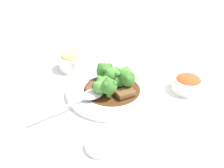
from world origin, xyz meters
The scene contains 20 objects.
ground_plane centered at (0.00, 0.00, 0.00)m, with size 4.00×4.00×0.00m, color white.
main_plate centered at (0.00, 0.00, 0.01)m, with size 0.28×0.28×0.02m.
beef_strip_0 centered at (-0.01, -0.05, 0.02)m, with size 0.03×0.05×0.01m.
beef_strip_1 centered at (0.03, 0.04, 0.03)m, with size 0.06×0.07×0.01m.
beef_strip_2 centered at (0.02, -0.06, 0.02)m, with size 0.05×0.04×0.01m.
beef_strip_3 centered at (-0.05, 0.02, 0.03)m, with size 0.06×0.06×0.02m.
broccoli_floret_0 centered at (-0.05, -0.03, 0.05)m, with size 0.05×0.05×0.06m.
broccoli_floret_1 centered at (-0.03, 0.00, 0.05)m, with size 0.05×0.05×0.05m.
broccoli_floret_2 centered at (0.04, -0.01, 0.05)m, with size 0.05×0.05×0.06m.
broccoli_floret_3 centered at (0.00, 0.05, 0.05)m, with size 0.05×0.05×0.06m.
broccoli_floret_4 centered at (-0.03, 0.04, 0.05)m, with size 0.05×0.05×0.06m.
broccoli_floret_5 centered at (0.00, 0.02, 0.04)m, with size 0.03×0.03×0.04m.
broccoli_floret_6 centered at (0.01, -0.03, 0.05)m, with size 0.04×0.04×0.04m.
broccoli_floret_7 centered at (0.04, -0.03, 0.05)m, with size 0.04×0.04×0.05m.
broccoli_floret_8 centered at (-0.01, -0.01, 0.04)m, with size 0.03×0.03×0.04m.
serving_spoon centered at (0.06, -0.06, 0.03)m, with size 0.17×0.19×0.01m.
side_bowl_kimchi centered at (-0.03, 0.23, 0.02)m, with size 0.10×0.10×0.05m.
side_bowl_appetizer centered at (-0.15, -0.15, 0.03)m, with size 0.10×0.10×0.06m.
sauce_dish centered at (0.23, -0.01, 0.01)m, with size 0.07×0.07×0.01m.
paper_napkin centered at (0.12, -0.19, 0.00)m, with size 0.14×0.09×0.01m.
Camera 1 is at (0.66, 0.04, 0.46)m, focal length 42.00 mm.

